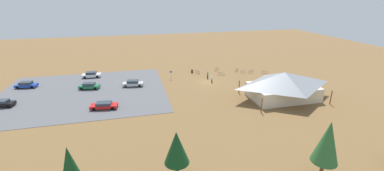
{
  "coord_description": "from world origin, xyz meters",
  "views": [
    {
      "loc": [
        17.38,
        53.65,
        19.7
      ],
      "look_at": [
        5.17,
        4.41,
        1.2
      ],
      "focal_mm": 23.43,
      "sensor_mm": 36.0,
      "label": 1
    }
  ],
  "objects_px": {
    "visitor_by_pavilion": "(208,75)",
    "bicycle_teal_edge_north": "(221,74)",
    "bicycle_white_near_sign": "(243,72)",
    "bicycle_orange_yard_right": "(217,69)",
    "car_black_inner_stall": "(1,103)",
    "bicycle_red_back_row": "(237,70)",
    "lot_sign": "(171,74)",
    "car_green_by_curb": "(89,86)",
    "visitor_at_bikes": "(212,79)",
    "pine_west": "(177,148)",
    "trash_bin": "(192,71)",
    "bicycle_blue_mid_cluster": "(251,72)",
    "bicycle_purple_trailside": "(198,72)",
    "pine_center": "(327,142)",
    "car_silver_mid_lot": "(133,83)",
    "car_red_front_row": "(104,105)",
    "car_white_end_stall": "(91,75)",
    "car_blue_far_end": "(26,85)",
    "bicycle_yellow_edge_south": "(265,72)",
    "bike_pavilion": "(284,84)"
  },
  "relations": [
    {
      "from": "visitor_by_pavilion",
      "to": "car_green_by_curb",
      "type": "bearing_deg",
      "value": 1.72
    },
    {
      "from": "bicycle_white_near_sign",
      "to": "bicycle_orange_yard_right",
      "type": "xyz_separation_m",
      "value": [
        6.17,
        -3.66,
        0.02
      ]
    },
    {
      "from": "bicycle_blue_mid_cluster",
      "to": "visitor_by_pavilion",
      "type": "xyz_separation_m",
      "value": [
        12.49,
        1.42,
        0.55
      ]
    },
    {
      "from": "bicycle_white_near_sign",
      "to": "car_white_end_stall",
      "type": "bearing_deg",
      "value": -8.29
    },
    {
      "from": "trash_bin",
      "to": "bicycle_red_back_row",
      "type": "height_order",
      "value": "trash_bin"
    },
    {
      "from": "lot_sign",
      "to": "bicycle_yellow_edge_south",
      "type": "xyz_separation_m",
      "value": [
        -24.86,
        1.26,
        -1.05
      ]
    },
    {
      "from": "lot_sign",
      "to": "visitor_at_bikes",
      "type": "relative_size",
      "value": 1.25
    },
    {
      "from": "bike_pavilion",
      "to": "bicycle_blue_mid_cluster",
      "type": "xyz_separation_m",
      "value": [
        -1.68,
        -17.06,
        -2.58
      ]
    },
    {
      "from": "trash_bin",
      "to": "car_green_by_curb",
      "type": "height_order",
      "value": "car_green_by_curb"
    },
    {
      "from": "bicycle_orange_yard_right",
      "to": "car_silver_mid_lot",
      "type": "height_order",
      "value": "car_silver_mid_lot"
    },
    {
      "from": "pine_center",
      "to": "car_white_end_stall",
      "type": "bearing_deg",
      "value": -56.6
    },
    {
      "from": "lot_sign",
      "to": "car_green_by_curb",
      "type": "relative_size",
      "value": 0.48
    },
    {
      "from": "bicycle_teal_edge_north",
      "to": "visitor_at_bikes",
      "type": "relative_size",
      "value": 0.93
    },
    {
      "from": "bicycle_purple_trailside",
      "to": "car_white_end_stall",
      "type": "distance_m",
      "value": 26.97
    },
    {
      "from": "pine_center",
      "to": "bicycle_red_back_row",
      "type": "distance_m",
      "value": 42.13
    },
    {
      "from": "bicycle_yellow_edge_south",
      "to": "car_blue_far_end",
      "type": "bearing_deg",
      "value": -3.11
    },
    {
      "from": "bicycle_orange_yard_right",
      "to": "visitor_by_pavilion",
      "type": "distance_m",
      "value": 7.26
    },
    {
      "from": "bicycle_teal_edge_north",
      "to": "bicycle_yellow_edge_south",
      "type": "xyz_separation_m",
      "value": [
        -11.77,
        1.19,
        -0.04
      ]
    },
    {
      "from": "visitor_at_bikes",
      "to": "bicycle_orange_yard_right",
      "type": "bearing_deg",
      "value": -115.74
    },
    {
      "from": "bicycle_yellow_edge_south",
      "to": "car_white_end_stall",
      "type": "height_order",
      "value": "car_white_end_stall"
    },
    {
      "from": "bicycle_blue_mid_cluster",
      "to": "bicycle_purple_trailside",
      "type": "bearing_deg",
      "value": -12.39
    },
    {
      "from": "pine_center",
      "to": "bicycle_teal_edge_north",
      "type": "xyz_separation_m",
      "value": [
        -2.42,
        -39.01,
        -4.33
      ]
    },
    {
      "from": "bicycle_yellow_edge_south",
      "to": "car_silver_mid_lot",
      "type": "height_order",
      "value": "car_silver_mid_lot"
    },
    {
      "from": "bicycle_purple_trailside",
      "to": "bicycle_white_near_sign",
      "type": "bearing_deg",
      "value": 168.79
    },
    {
      "from": "pine_center",
      "to": "bicycle_orange_yard_right",
      "type": "height_order",
      "value": "pine_center"
    },
    {
      "from": "car_silver_mid_lot",
      "to": "visitor_by_pavilion",
      "type": "relative_size",
      "value": 2.66
    },
    {
      "from": "visitor_by_pavilion",
      "to": "bicycle_teal_edge_north",
      "type": "bearing_deg",
      "value": -160.06
    },
    {
      "from": "lot_sign",
      "to": "car_blue_far_end",
      "type": "relative_size",
      "value": 0.47
    },
    {
      "from": "bicycle_yellow_edge_south",
      "to": "bicycle_white_near_sign",
      "type": "xyz_separation_m",
      "value": [
        5.38,
        -1.78,
        -0.02
      ]
    },
    {
      "from": "car_silver_mid_lot",
      "to": "car_red_front_row",
      "type": "bearing_deg",
      "value": 63.4
    },
    {
      "from": "car_black_inner_stall",
      "to": "bicycle_red_back_row",
      "type": "bearing_deg",
      "value": -168.45
    },
    {
      "from": "trash_bin",
      "to": "car_white_end_stall",
      "type": "height_order",
      "value": "car_white_end_stall"
    },
    {
      "from": "bicycle_blue_mid_cluster",
      "to": "bicycle_purple_trailside",
      "type": "xyz_separation_m",
      "value": [
        13.82,
        -3.04,
        -0.02
      ]
    },
    {
      "from": "bicycle_yellow_edge_south",
      "to": "car_silver_mid_lot",
      "type": "distance_m",
      "value": 34.12
    },
    {
      "from": "bicycle_blue_mid_cluster",
      "to": "visitor_at_bikes",
      "type": "distance_m",
      "value": 13.2
    },
    {
      "from": "pine_center",
      "to": "pine_west",
      "type": "height_order",
      "value": "pine_center"
    },
    {
      "from": "bicycle_teal_edge_north",
      "to": "bicycle_white_near_sign",
      "type": "relative_size",
      "value": 0.99
    },
    {
      "from": "bicycle_teal_edge_north",
      "to": "car_white_end_stall",
      "type": "bearing_deg",
      "value": -10.92
    },
    {
      "from": "car_black_inner_stall",
      "to": "pine_center",
      "type": "bearing_deg",
      "value": 145.03
    },
    {
      "from": "bicycle_teal_edge_north",
      "to": "bicycle_orange_yard_right",
      "type": "distance_m",
      "value": 4.26
    },
    {
      "from": "pine_west",
      "to": "visitor_at_bikes",
      "type": "distance_m",
      "value": 33.97
    },
    {
      "from": "car_blue_far_end",
      "to": "visitor_by_pavilion",
      "type": "bearing_deg",
      "value": 175.26
    },
    {
      "from": "bicycle_blue_mid_cluster",
      "to": "bicycle_orange_yard_right",
      "type": "relative_size",
      "value": 1.21
    },
    {
      "from": "car_silver_mid_lot",
      "to": "visitor_by_pavilion",
      "type": "height_order",
      "value": "visitor_by_pavilion"
    },
    {
      "from": "lot_sign",
      "to": "pine_center",
      "type": "distance_m",
      "value": 40.65
    },
    {
      "from": "lot_sign",
      "to": "car_black_inner_stall",
      "type": "xyz_separation_m",
      "value": [
        33.2,
        8.41,
        -0.71
      ]
    },
    {
      "from": "lot_sign",
      "to": "bicycle_purple_trailside",
      "type": "distance_m",
      "value": 8.19
    },
    {
      "from": "visitor_by_pavilion",
      "to": "pine_west",
      "type": "bearing_deg",
      "value": 67.35
    },
    {
      "from": "lot_sign",
      "to": "bicycle_blue_mid_cluster",
      "type": "relative_size",
      "value": 1.28
    },
    {
      "from": "pine_west",
      "to": "bicycle_orange_yard_right",
      "type": "relative_size",
      "value": 4.32
    }
  ]
}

